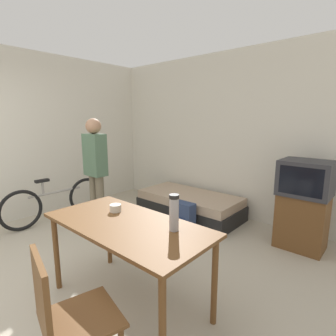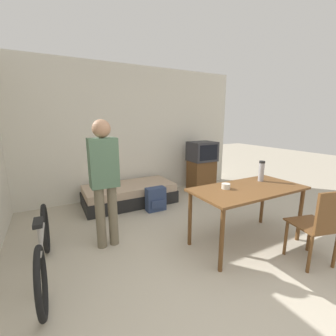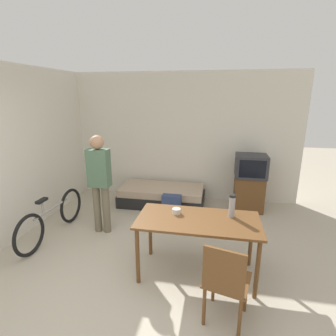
# 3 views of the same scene
# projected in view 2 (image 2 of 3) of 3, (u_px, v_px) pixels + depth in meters

# --- Properties ---
(ground_plane) EXTENTS (20.00, 20.00, 0.00)m
(ground_plane) POSITION_uv_depth(u_px,v_px,m) (247.00, 301.00, 2.07)
(ground_plane) COLOR #B2A893
(wall_back) EXTENTS (5.27, 0.06, 2.70)m
(wall_back) POSITION_uv_depth(u_px,v_px,m) (126.00, 133.00, 4.69)
(wall_back) COLOR silver
(wall_back) RESTS_ON ground_plane
(daybed) EXTENTS (1.74, 0.84, 0.38)m
(daybed) POSITION_uv_depth(u_px,v_px,m) (130.00, 194.00, 4.41)
(daybed) COLOR black
(daybed) RESTS_ON ground_plane
(tv) EXTENTS (0.58, 0.48, 1.13)m
(tv) POSITION_uv_depth(u_px,v_px,m) (202.00, 165.00, 5.15)
(tv) COLOR brown
(tv) RESTS_ON ground_plane
(dining_table) EXTENTS (1.50, 0.73, 0.77)m
(dining_table) POSITION_uv_depth(u_px,v_px,m) (248.00, 194.00, 2.91)
(dining_table) COLOR brown
(dining_table) RESTS_ON ground_plane
(wooden_chair) EXTENTS (0.52, 0.52, 0.91)m
(wooden_chair) POSITION_uv_depth(u_px,v_px,m) (320.00, 223.00, 2.46)
(wooden_chair) COLOR brown
(wooden_chair) RESTS_ON ground_plane
(bicycle) EXTENTS (0.10, 1.67, 0.72)m
(bicycle) POSITION_uv_depth(u_px,v_px,m) (44.00, 249.00, 2.33)
(bicycle) COLOR black
(bicycle) RESTS_ON ground_plane
(person_standing) EXTENTS (0.34, 0.22, 1.63)m
(person_standing) POSITION_uv_depth(u_px,v_px,m) (104.00, 176.00, 2.77)
(person_standing) COLOR #6B604C
(person_standing) RESTS_ON ground_plane
(thermos_flask) EXTENTS (0.08, 0.08, 0.29)m
(thermos_flask) POSITION_uv_depth(u_px,v_px,m) (261.00, 170.00, 3.16)
(thermos_flask) COLOR #99999E
(thermos_flask) RESTS_ON dining_table
(mate_bowl) EXTENTS (0.11, 0.11, 0.07)m
(mate_bowl) POSITION_uv_depth(u_px,v_px,m) (226.00, 186.00, 2.84)
(mate_bowl) COLOR beige
(mate_bowl) RESTS_ON dining_table
(backpack) EXTENTS (0.35, 0.20, 0.43)m
(backpack) POSITION_uv_depth(u_px,v_px,m) (156.00, 199.00, 4.06)
(backpack) COLOR navy
(backpack) RESTS_ON ground_plane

